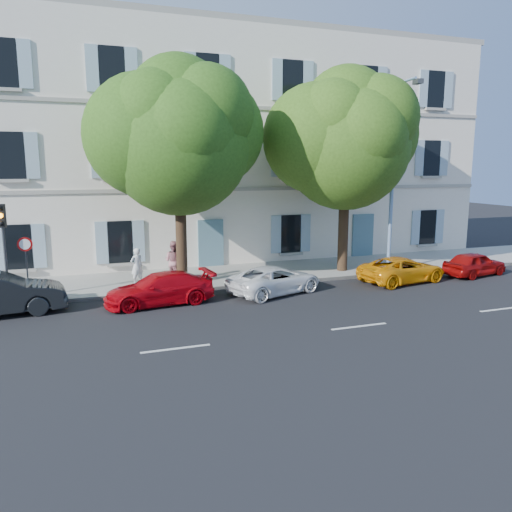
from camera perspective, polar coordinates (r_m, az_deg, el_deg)
name	(u,v)px	position (r m, az deg, el deg)	size (l,w,h in m)	color
ground	(306,297)	(20.09, 5.78, -4.65)	(90.00, 90.00, 0.00)	black
sidewalk	(267,273)	(24.05, 1.24, -1.93)	(36.00, 4.50, 0.15)	#A09E96
kerb	(284,282)	(22.09, 3.25, -3.03)	(36.00, 0.16, 0.16)	#9E998E
building	(231,151)	(28.97, -2.85, 11.92)	(28.00, 7.00, 12.00)	white
car_red_coupe	(160,289)	(19.12, -10.96, -3.70)	(1.67, 4.10, 1.19)	#B6050E
car_white_coupe	(275,280)	(20.40, 2.19, -2.73)	(1.88, 4.07, 1.13)	white
car_yellow_supercar	(402,270)	(23.29, 16.37, -1.50)	(1.90, 4.12, 1.14)	orange
car_red_hatchback	(475,264)	(25.83, 23.70, -0.82)	(1.36, 3.38, 1.15)	#960A09
tree_left	(179,144)	(21.11, -8.82, 12.54)	(5.90, 5.90, 9.14)	#3A2819
tree_right	(346,146)	(24.17, 10.23, 12.23)	(5.97, 5.97, 9.20)	#3A2819
traffic_light	(3,232)	(20.44, -26.98, 2.50)	(0.33, 0.41, 3.64)	#383A3D
road_sign	(26,254)	(20.81, -24.82, 0.19)	(0.55, 0.07, 2.36)	#383A3D
street_lamp	(395,167)	(24.41, 15.61, 9.80)	(0.34, 1.87, 8.77)	#7293BF
pedestrian_a	(137,266)	(21.86, -13.47, -1.15)	(0.57, 0.38, 1.57)	silver
pedestrian_b	(174,261)	(22.01, -9.37, -0.60)	(0.88, 0.69, 1.81)	#B3727B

